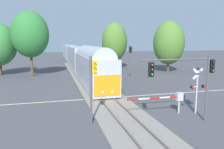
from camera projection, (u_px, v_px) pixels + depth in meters
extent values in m
plane|color=#47474C|center=(104.00, 98.00, 23.78)|extent=(220.00, 220.00, 0.00)
cube|color=beige|center=(104.00, 98.00, 23.78)|extent=(44.00, 0.20, 0.01)
cube|color=gray|center=(104.00, 97.00, 23.77)|extent=(4.40, 80.00, 0.18)
cube|color=#56514C|center=(98.00, 96.00, 23.56)|extent=(0.10, 80.00, 0.14)
cube|color=#56514C|center=(111.00, 95.00, 23.93)|extent=(0.10, 80.00, 0.14)
cube|color=#B2B7C1|center=(93.00, 70.00, 30.18)|extent=(3.00, 17.05, 3.90)
cube|color=orange|center=(107.00, 86.00, 22.10)|extent=(2.76, 0.08, 2.15)
cylinder|color=#B2B7C1|center=(92.00, 56.00, 29.90)|extent=(2.76, 15.34, 2.76)
sphere|color=#F4F2CC|center=(103.00, 92.00, 22.07)|extent=(0.24, 0.24, 0.24)
sphere|color=#F4F2CC|center=(112.00, 92.00, 22.33)|extent=(0.24, 0.24, 0.24)
cube|color=#B7BCC6|center=(76.00, 57.00, 50.57)|extent=(3.00, 23.98, 4.60)
cube|color=black|center=(83.00, 55.00, 50.92)|extent=(0.04, 21.58, 0.90)
cube|color=red|center=(83.00, 62.00, 51.14)|extent=(0.04, 22.06, 0.36)
cube|color=#B7BCC6|center=(69.00, 52.00, 74.33)|extent=(3.00, 23.98, 4.60)
cube|color=black|center=(73.00, 51.00, 74.68)|extent=(0.04, 21.58, 0.90)
cube|color=red|center=(73.00, 55.00, 74.89)|extent=(0.04, 22.06, 0.36)
cylinder|color=#B7B7BC|center=(179.00, 107.00, 18.73)|extent=(0.14, 0.14, 1.10)
cube|color=#B7B7BC|center=(179.00, 97.00, 18.60)|extent=(0.56, 0.40, 0.70)
sphere|color=black|center=(183.00, 96.00, 18.69)|extent=(0.36, 0.36, 0.36)
cylinder|color=red|center=(174.00, 97.00, 18.48)|extent=(0.93, 0.12, 0.13)
cylinder|color=white|center=(165.00, 98.00, 18.24)|extent=(0.93, 0.12, 0.13)
cylinder|color=red|center=(154.00, 98.00, 18.00)|extent=(0.93, 0.12, 0.13)
cylinder|color=white|center=(144.00, 99.00, 17.76)|extent=(0.93, 0.12, 0.13)
cylinder|color=red|center=(133.00, 100.00, 17.52)|extent=(0.93, 0.12, 0.13)
sphere|color=red|center=(128.00, 100.00, 17.40)|extent=(0.14, 0.14, 0.14)
cylinder|color=#B2B2B7|center=(197.00, 92.00, 18.43)|extent=(0.14, 0.14, 3.78)
cube|color=white|center=(198.00, 74.00, 18.18)|extent=(0.98, 0.05, 0.98)
cube|color=white|center=(198.00, 74.00, 18.18)|extent=(0.98, 0.05, 0.98)
cube|color=#B2B2B7|center=(197.00, 87.00, 18.36)|extent=(1.10, 0.08, 0.08)
cylinder|color=black|center=(192.00, 87.00, 18.12)|extent=(0.26, 0.18, 0.26)
cylinder|color=black|center=(203.00, 86.00, 18.40)|extent=(0.26, 0.18, 0.26)
sphere|color=red|center=(193.00, 87.00, 18.03)|extent=(0.20, 0.20, 0.20)
sphere|color=red|center=(204.00, 87.00, 18.31)|extent=(0.20, 0.20, 0.20)
cone|color=black|center=(198.00, 68.00, 18.13)|extent=(0.28, 0.28, 0.22)
cylinder|color=#4C4C51|center=(129.00, 63.00, 33.79)|extent=(0.16, 0.16, 5.64)
cube|color=black|center=(131.00, 50.00, 33.56)|extent=(0.34, 0.26, 1.00)
sphere|color=#262626|center=(131.00, 48.00, 33.37)|extent=(0.20, 0.20, 0.20)
cylinder|color=black|center=(131.00, 48.00, 33.34)|extent=(0.24, 0.10, 0.24)
sphere|color=#262626|center=(131.00, 50.00, 33.42)|extent=(0.20, 0.20, 0.20)
cylinder|color=black|center=(131.00, 50.00, 33.39)|extent=(0.24, 0.10, 0.24)
sphere|color=green|center=(131.00, 52.00, 33.47)|extent=(0.20, 0.20, 0.20)
cylinder|color=black|center=(131.00, 52.00, 33.44)|extent=(0.24, 0.10, 0.24)
cylinder|color=#4C4C51|center=(91.00, 91.00, 15.96)|extent=(0.16, 0.16, 5.05)
cube|color=gold|center=(94.00, 67.00, 15.77)|extent=(0.34, 0.26, 1.00)
sphere|color=#262626|center=(95.00, 63.00, 15.58)|extent=(0.20, 0.20, 0.20)
cylinder|color=gold|center=(95.00, 63.00, 15.55)|extent=(0.24, 0.10, 0.24)
sphere|color=#262626|center=(95.00, 67.00, 15.63)|extent=(0.20, 0.20, 0.20)
cylinder|color=gold|center=(95.00, 67.00, 15.60)|extent=(0.24, 0.10, 0.24)
sphere|color=green|center=(95.00, 72.00, 15.68)|extent=(0.20, 0.20, 0.20)
cylinder|color=gold|center=(95.00, 72.00, 15.65)|extent=(0.24, 0.10, 0.24)
cylinder|color=#4C4C51|center=(207.00, 89.00, 16.58)|extent=(0.16, 0.16, 5.06)
cube|color=black|center=(212.00, 66.00, 16.40)|extent=(0.34, 0.26, 1.00)
sphere|color=#262626|center=(213.00, 62.00, 16.21)|extent=(0.20, 0.20, 0.20)
cylinder|color=black|center=(214.00, 62.00, 16.18)|extent=(0.24, 0.10, 0.24)
sphere|color=#262626|center=(213.00, 66.00, 16.25)|extent=(0.20, 0.20, 0.20)
cylinder|color=black|center=(213.00, 66.00, 16.23)|extent=(0.24, 0.10, 0.24)
sphere|color=green|center=(213.00, 71.00, 16.30)|extent=(0.20, 0.20, 0.20)
cylinder|color=black|center=(213.00, 71.00, 16.27)|extent=(0.24, 0.10, 0.24)
cylinder|color=#4C4C51|center=(176.00, 60.00, 15.54)|extent=(5.48, 0.12, 0.12)
cube|color=black|center=(151.00, 70.00, 15.14)|extent=(0.34, 0.26, 1.00)
sphere|color=#262626|center=(152.00, 65.00, 14.95)|extent=(0.20, 0.20, 0.20)
cylinder|color=black|center=(152.00, 65.00, 14.92)|extent=(0.24, 0.10, 0.24)
sphere|color=#262626|center=(152.00, 70.00, 15.00)|extent=(0.20, 0.20, 0.20)
cylinder|color=black|center=(152.00, 70.00, 14.97)|extent=(0.24, 0.10, 0.24)
sphere|color=green|center=(152.00, 74.00, 15.05)|extent=(0.20, 0.20, 0.20)
cylinder|color=black|center=(152.00, 74.00, 15.02)|extent=(0.24, 0.10, 0.24)
cylinder|color=#4C3828|center=(0.00, 68.00, 39.88)|extent=(0.62, 0.62, 2.73)
cylinder|color=#4C3828|center=(115.00, 62.00, 49.95)|extent=(0.54, 0.54, 2.82)
ellipsoid|color=#4C7A2D|center=(115.00, 42.00, 49.26)|extent=(5.68, 5.68, 8.64)
cylinder|color=brown|center=(32.00, 64.00, 38.55)|extent=(0.43, 0.43, 4.35)
ellipsoid|color=#2D7533|center=(30.00, 34.00, 37.79)|extent=(6.39, 6.39, 7.99)
cylinder|color=brown|center=(168.00, 66.00, 44.24)|extent=(0.47, 0.47, 2.59)
ellipsoid|color=#4C7A2D|center=(169.00, 43.00, 43.57)|extent=(6.16, 6.16, 8.66)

